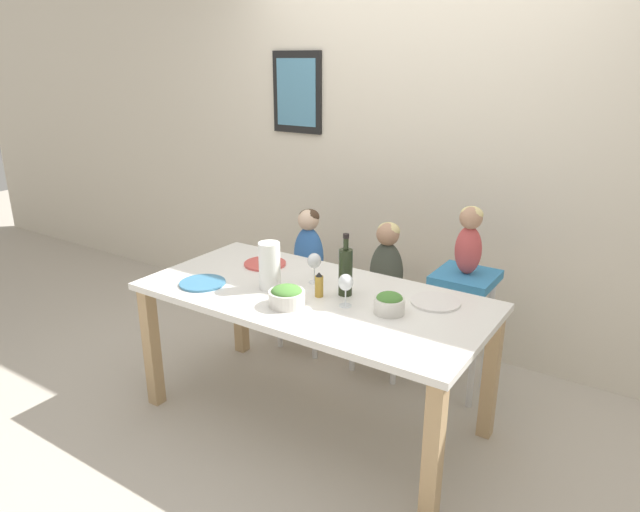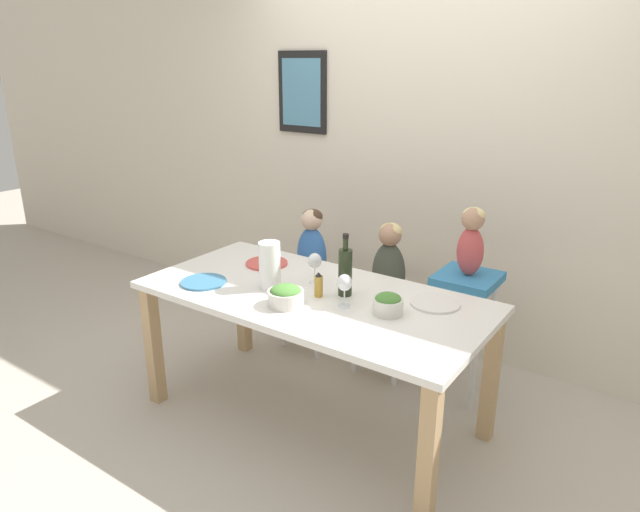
% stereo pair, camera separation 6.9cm
% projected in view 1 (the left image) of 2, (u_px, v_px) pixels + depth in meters
% --- Properties ---
extents(ground_plane, '(14.00, 14.00, 0.00)m').
position_uv_depth(ground_plane, '(314.00, 417.00, 3.12)').
color(ground_plane, '#BCB2A3').
extents(wall_back, '(10.00, 0.09, 2.70)m').
position_uv_depth(wall_back, '(418.00, 143.00, 3.63)').
color(wall_back, beige).
rests_on(wall_back, ground_plane).
extents(dining_table, '(1.78, 0.86, 0.74)m').
position_uv_depth(dining_table, '(313.00, 310.00, 2.91)').
color(dining_table, white).
rests_on(dining_table, ground_plane).
extents(chair_far_left, '(0.38, 0.39, 0.45)m').
position_uv_depth(chair_far_left, '(309.00, 294.00, 3.81)').
color(chair_far_left, silver).
rests_on(chair_far_left, ground_plane).
extents(chair_far_center, '(0.38, 0.39, 0.45)m').
position_uv_depth(chair_far_center, '(385.00, 313.00, 3.52)').
color(chair_far_center, silver).
rests_on(chair_far_center, ground_plane).
extents(chair_right_highchair, '(0.32, 0.33, 0.74)m').
position_uv_depth(chair_right_highchair, '(463.00, 302.00, 3.20)').
color(chair_right_highchair, silver).
rests_on(chair_right_highchair, ground_plane).
extents(person_child_left, '(0.21, 0.15, 0.51)m').
position_uv_depth(person_child_left, '(309.00, 247.00, 3.70)').
color(person_child_left, '#3366B2').
rests_on(person_child_left, chair_far_left).
extents(person_child_center, '(0.21, 0.15, 0.51)m').
position_uv_depth(person_child_center, '(387.00, 263.00, 3.41)').
color(person_child_center, '#3D4238').
rests_on(person_child_center, chair_far_center).
extents(person_baby_right, '(0.15, 0.13, 0.38)m').
position_uv_depth(person_baby_right, '(469.00, 236.00, 3.07)').
color(person_baby_right, '#C64C4C').
rests_on(person_baby_right, chair_right_highchair).
extents(wine_bottle, '(0.07, 0.07, 0.32)m').
position_uv_depth(wine_bottle, '(346.00, 270.00, 2.82)').
color(wine_bottle, '#232D19').
rests_on(wine_bottle, dining_table).
extents(paper_towel_roll, '(0.11, 0.11, 0.25)m').
position_uv_depth(paper_towel_roll, '(270.00, 266.00, 2.90)').
color(paper_towel_roll, white).
rests_on(paper_towel_roll, dining_table).
extents(wine_glass_near, '(0.07, 0.07, 0.16)m').
position_uv_depth(wine_glass_near, '(346.00, 283.00, 2.69)').
color(wine_glass_near, white).
rests_on(wine_glass_near, dining_table).
extents(wine_glass_far, '(0.07, 0.07, 0.16)m').
position_uv_depth(wine_glass_far, '(314.00, 262.00, 2.98)').
color(wine_glass_far, white).
rests_on(wine_glass_far, dining_table).
extents(salad_bowl_large, '(0.18, 0.18, 0.10)m').
position_uv_depth(salad_bowl_large, '(287.00, 296.00, 2.72)').
color(salad_bowl_large, silver).
rests_on(salad_bowl_large, dining_table).
extents(salad_bowl_small, '(0.14, 0.14, 0.10)m').
position_uv_depth(salad_bowl_small, '(389.00, 303.00, 2.64)').
color(salad_bowl_small, silver).
rests_on(salad_bowl_small, dining_table).
extents(dinner_plate_front_left, '(0.24, 0.24, 0.01)m').
position_uv_depth(dinner_plate_front_left, '(203.00, 283.00, 2.99)').
color(dinner_plate_front_left, teal).
rests_on(dinner_plate_front_left, dining_table).
extents(dinner_plate_back_left, '(0.24, 0.24, 0.01)m').
position_uv_depth(dinner_plate_back_left, '(265.00, 264.00, 3.28)').
color(dinner_plate_back_left, '#D14C47').
rests_on(dinner_plate_back_left, dining_table).
extents(dinner_plate_back_right, '(0.24, 0.24, 0.01)m').
position_uv_depth(dinner_plate_back_right, '(435.00, 302.00, 2.76)').
color(dinner_plate_back_right, silver).
rests_on(dinner_plate_back_right, dining_table).
extents(condiment_bottle_hot_sauce, '(0.04, 0.04, 0.13)m').
position_uv_depth(condiment_bottle_hot_sauce, '(319.00, 285.00, 2.82)').
color(condiment_bottle_hot_sauce, '#BC8E33').
rests_on(condiment_bottle_hot_sauce, dining_table).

